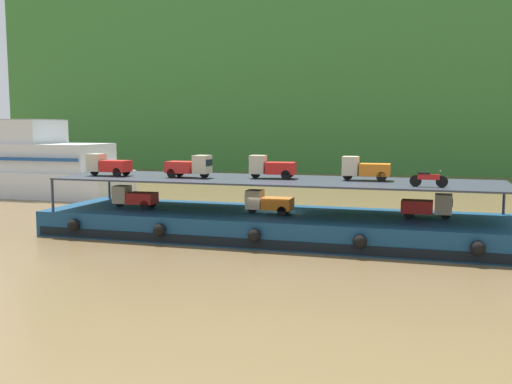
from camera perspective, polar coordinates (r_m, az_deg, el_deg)
The scene contains 13 objects.
ground_plane at distance 34.09m, azimuth 1.76°, elevation -4.57°, with size 400.00×400.00×0.00m, color brown.
hillside_far_bank at distance 94.96m, azimuth 11.84°, elevation 16.25°, with size 117.28×27.92×40.51m.
cargo_barge at distance 33.92m, azimuth 1.75°, elevation -3.34°, with size 27.76×7.95×1.50m.
cargo_rack at distance 33.59m, azimuth 1.78°, elevation 1.19°, with size 26.16×6.57×2.00m.
mini_truck_lower_stern at distance 36.58m, azimuth -12.13°, elevation -0.48°, with size 2.78×1.28×1.38m.
mini_truck_lower_aft at distance 33.21m, azimuth 1.26°, elevation -1.04°, with size 2.75×1.22×1.38m.
mini_truck_lower_mid at distance 33.09m, azimuth 16.82°, elevation -1.34°, with size 2.76×1.24×1.38m.
mini_truck_upper_stern at distance 37.04m, azimuth -14.63°, elevation 2.65°, with size 2.75×1.22×1.38m.
mini_truck_upper_mid at distance 34.74m, azimuth -6.67°, elevation 2.57°, with size 2.79×1.29×1.38m.
mini_truck_upper_fore at distance 33.98m, azimuth 1.58°, elevation 2.52°, with size 2.79×1.29×1.38m.
mini_truck_upper_bow at distance 33.29m, azimuth 10.88°, elevation 2.33°, with size 2.75×1.22×1.38m.
motorcycle_upper_port at distance 30.44m, azimuth 16.89°, elevation 1.29°, with size 1.90×0.55×0.87m.
passenger_ferry_upstream at distance 61.42m, azimuth -24.25°, elevation 2.67°, with size 25.71×6.79×7.30m.
Camera 1 is at (8.71, -32.29, 6.56)m, focal length 39.89 mm.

